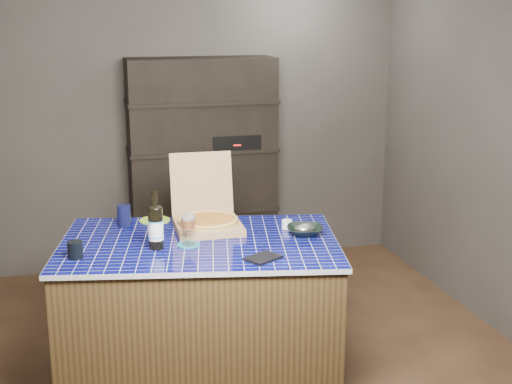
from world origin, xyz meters
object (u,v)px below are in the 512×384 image
object	(u,v)px
kitchen_island	(201,311)
bowl	(305,231)
wine_glass	(188,222)
pizza_box	(207,219)
dvd_case	(263,258)
mead_bottle	(156,226)

from	to	relation	value
kitchen_island	bowl	world-z (taller)	bowl
kitchen_island	wine_glass	xyz separation A→B (m)	(-0.07, -0.06, 0.57)
pizza_box	dvd_case	distance (m)	0.65
dvd_case	bowl	world-z (taller)	bowl
wine_glass	bowl	distance (m)	0.71
wine_glass	bowl	bearing A→B (deg)	1.50
kitchen_island	bowl	distance (m)	0.78
pizza_box	wine_glass	size ratio (longest dim) A/B	2.56
dvd_case	bowl	size ratio (longest dim) A/B	0.87
mead_bottle	dvd_case	xyz separation A→B (m)	(0.53, -0.32, -0.12)
pizza_box	dvd_case	bearing A→B (deg)	-71.75
wine_glass	bowl	world-z (taller)	wine_glass
dvd_case	mead_bottle	bearing A→B (deg)	-152.00
pizza_box	dvd_case	size ratio (longest dim) A/B	2.69
kitchen_island	mead_bottle	bearing A→B (deg)	-154.01
pizza_box	mead_bottle	bearing A→B (deg)	-138.05
kitchen_island	pizza_box	world-z (taller)	pizza_box
dvd_case	kitchen_island	bearing A→B (deg)	-175.46
dvd_case	wine_glass	bearing A→B (deg)	-164.31
mead_bottle	pizza_box	bearing A→B (deg)	40.39
mead_bottle	wine_glass	world-z (taller)	mead_bottle
dvd_case	pizza_box	bearing A→B (deg)	165.89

